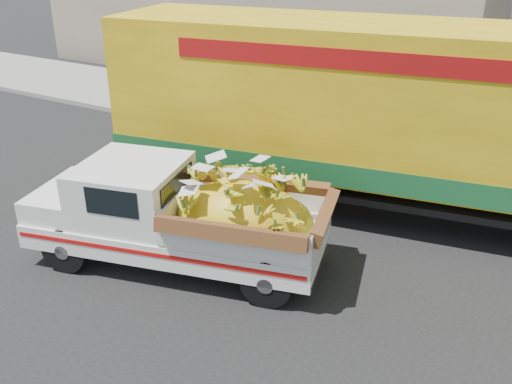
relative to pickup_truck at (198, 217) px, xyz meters
The scene contains 6 objects.
ground 1.72m from the pickup_truck, 31.39° to the right, with size 100.00×100.00×0.00m, color black.
curb 6.28m from the pickup_truck, 78.69° to the left, with size 60.00×0.25×0.15m, color gray.
sidewalk 8.33m from the pickup_truck, 81.54° to the left, with size 60.00×4.00×0.14m, color gray.
building_left 15.72m from the pickup_truck, 115.69° to the left, with size 18.00×6.00×5.00m, color gray.
pickup_truck is the anchor object (origin of this frame).
semi_trailer 4.54m from the pickup_truck, 56.36° to the left, with size 12.07×4.40×3.80m.
Camera 1 is at (3.93, -6.12, 5.37)m, focal length 40.00 mm.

